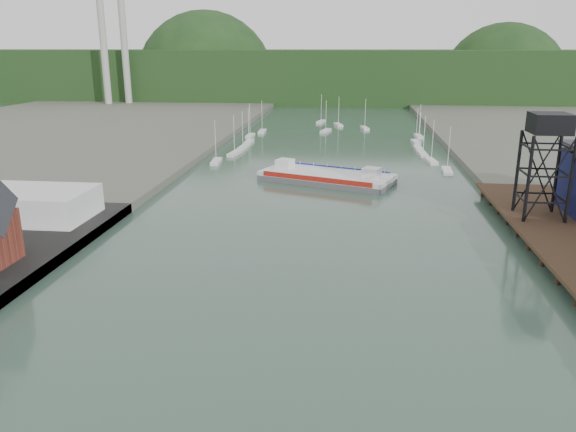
# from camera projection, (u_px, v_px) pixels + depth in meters

# --- Properties ---
(white_shed) EXTENTS (18.00, 12.00, 4.50)m
(white_shed) POSITION_uv_depth(u_px,v_px,m) (33.00, 204.00, 88.29)
(white_shed) COLOR silver
(white_shed) RESTS_ON west_quay
(lift_tower) EXTENTS (6.50, 6.50, 16.00)m
(lift_tower) POSITION_uv_depth(u_px,v_px,m) (549.00, 130.00, 83.93)
(lift_tower) COLOR black
(lift_tower) RESTS_ON east_pier
(marina_sailboats) EXTENTS (57.71, 92.65, 0.90)m
(marina_sailboats) POSITION_uv_depth(u_px,v_px,m) (333.00, 141.00, 168.67)
(marina_sailboats) COLOR silver
(marina_sailboats) RESTS_ON ground
(smokestacks) EXTENTS (11.20, 8.20, 60.00)m
(smokestacks) POSITION_uv_depth(u_px,v_px,m) (114.00, 41.00, 261.02)
(smokestacks) COLOR #A4A39E
(smokestacks) RESTS_ON ground
(distant_hills) EXTENTS (500.00, 120.00, 80.00)m
(distant_hills) POSITION_uv_depth(u_px,v_px,m) (337.00, 78.00, 321.14)
(distant_hills) COLOR #183316
(distant_hills) RESTS_ON ground
(chain_ferry) EXTENTS (29.82, 20.22, 3.99)m
(chain_ferry) POSITION_uv_depth(u_px,v_px,m) (326.00, 177.00, 119.22)
(chain_ferry) COLOR #515154
(chain_ferry) RESTS_ON ground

